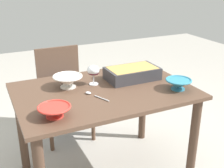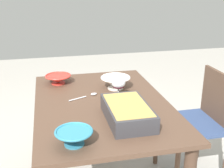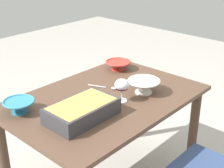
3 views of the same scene
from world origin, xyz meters
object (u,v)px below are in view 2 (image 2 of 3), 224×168
(dining_table, at_px, (102,120))
(serving_spoon, at_px, (89,95))
(small_bowl, at_px, (58,79))
(serving_bowl, at_px, (74,137))
(chair, at_px, (201,120))
(casserole_dish, at_px, (127,111))
(mixing_bowl, at_px, (116,82))
(wine_glass, at_px, (118,84))

(dining_table, bearing_deg, serving_spoon, -149.95)
(small_bowl, xyz_separation_m, serving_bowl, (0.87, 0.03, 0.00))
(chair, relative_size, serving_spoon, 4.17)
(dining_table, height_order, casserole_dish, casserole_dish)
(casserole_dish, height_order, mixing_bowl, casserole_dish)
(dining_table, distance_m, mixing_bowl, 0.31)
(chair, height_order, casserole_dish, chair)
(mixing_bowl, bearing_deg, serving_spoon, -63.51)
(dining_table, relative_size, serving_spoon, 6.07)
(wine_glass, bearing_deg, mixing_bowl, 172.25)
(mixing_bowl, height_order, small_bowl, mixing_bowl)
(chair, relative_size, mixing_bowl, 3.98)
(small_bowl, distance_m, serving_bowl, 0.87)
(chair, height_order, small_bowl, chair)
(wine_glass, bearing_deg, serving_bowl, -34.21)
(dining_table, relative_size, mixing_bowl, 5.79)
(small_bowl, bearing_deg, serving_bowl, 1.80)
(casserole_dish, bearing_deg, mixing_bowl, 174.21)
(casserole_dish, height_order, serving_spoon, casserole_dish)
(wine_glass, bearing_deg, casserole_dish, -4.60)
(chair, relative_size, small_bowl, 4.37)
(casserole_dish, bearing_deg, serving_bowl, -58.46)
(wine_glass, relative_size, serving_spoon, 0.73)
(serving_bowl, bearing_deg, small_bowl, -178.20)
(dining_table, relative_size, casserole_dish, 3.11)
(mixing_bowl, xyz_separation_m, serving_spoon, (0.10, -0.20, -0.04))
(wine_glass, height_order, serving_bowl, wine_glass)
(dining_table, bearing_deg, serving_bowl, -25.30)
(casserole_dish, relative_size, small_bowl, 2.04)
(dining_table, xyz_separation_m, serving_spoon, (-0.11, -0.06, 0.13))
(wine_glass, height_order, mixing_bowl, wine_glass)
(wine_glass, relative_size, casserole_dish, 0.37)
(wine_glass, bearing_deg, chair, 95.37)
(dining_table, relative_size, small_bowl, 6.35)
(wine_glass, xyz_separation_m, serving_spoon, (-0.08, -0.18, -0.09))
(serving_bowl, distance_m, serving_spoon, 0.59)
(casserole_dish, relative_size, serving_spoon, 1.95)
(dining_table, xyz_separation_m, chair, (-0.09, 0.76, -0.13))
(serving_spoon, bearing_deg, casserole_dish, 21.93)
(small_bowl, height_order, serving_bowl, serving_bowl)
(wine_glass, bearing_deg, serving_spoon, -114.58)
(casserole_dish, distance_m, small_bowl, 0.76)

